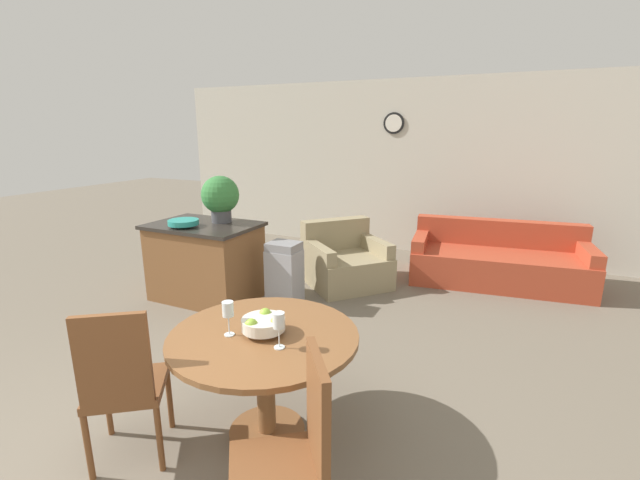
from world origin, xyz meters
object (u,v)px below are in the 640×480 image
at_px(dining_chair_near_right, 294,452).
at_px(fruit_bowl, 264,323).
at_px(armchair, 345,263).
at_px(wine_glass_right, 279,322).
at_px(wine_glass_left, 228,310).
at_px(teal_bowl, 183,222).
at_px(trash_bin, 284,275).
at_px(potted_plant, 220,197).
at_px(kitchen_island, 206,261).
at_px(dining_chair_near_left, 122,380).
at_px(dining_table, 265,357).
at_px(couch, 498,262).

height_order(dining_chair_near_right, fruit_bowl, dining_chair_near_right).
distance_m(fruit_bowl, armchair, 2.96).
bearing_deg(armchair, wine_glass_right, -123.39).
height_order(wine_glass_left, armchair, wine_glass_left).
distance_m(teal_bowl, trash_bin, 1.26).
bearing_deg(potted_plant, trash_bin, -0.69).
height_order(trash_bin, armchair, armchair).
relative_size(wine_glass_right, kitchen_island, 0.18).
distance_m(dining_chair_near_left, teal_bowl, 2.51).
distance_m(dining_table, trash_bin, 2.11).
bearing_deg(dining_chair_near_left, dining_table, 5.65).
relative_size(wine_glass_left, couch, 0.10).
bearing_deg(dining_chair_near_left, teal_bowl, 88.08).
distance_m(dining_chair_near_right, teal_bowl, 3.34).
bearing_deg(trash_bin, dining_chair_near_left, -82.34).
bearing_deg(potted_plant, dining_table, -46.74).
distance_m(teal_bowl, potted_plant, 0.51).
xyz_separation_m(dining_chair_near_right, trash_bin, (-1.49, 2.49, -0.18)).
bearing_deg(armchair, fruit_bowl, -126.17).
distance_m(dining_chair_near_right, potted_plant, 3.48).
relative_size(dining_chair_near_right, wine_glass_left, 4.61).
height_order(dining_table, potted_plant, potted_plant).
bearing_deg(dining_table, fruit_bowl, 14.37).
height_order(wine_glass_left, potted_plant, potted_plant).
relative_size(wine_glass_right, armchair, 0.17).
bearing_deg(fruit_bowl, potted_plant, 133.28).
bearing_deg(dining_chair_near_right, armchair, -17.52).
bearing_deg(dining_chair_near_right, dining_chair_near_left, 50.65).
bearing_deg(trash_bin, kitchen_island, -170.43).
bearing_deg(dining_table, couch, 72.71).
bearing_deg(kitchen_island, dining_chair_near_left, -60.28).
bearing_deg(trash_bin, wine_glass_left, -68.99).
relative_size(fruit_bowl, trash_bin, 0.36).
bearing_deg(teal_bowl, armchair, 44.05).
bearing_deg(dining_chair_near_left, kitchen_island, 83.79).
distance_m(wine_glass_right, potted_plant, 2.81).
relative_size(dining_chair_near_right, teal_bowl, 3.02).
height_order(potted_plant, armchair, potted_plant).
xyz_separation_m(dining_chair_near_right, wine_glass_left, (-0.73, 0.51, 0.34)).
bearing_deg(trash_bin, couch, 41.59).
relative_size(kitchen_island, trash_bin, 1.63).
relative_size(dining_table, fruit_bowl, 4.40).
bearing_deg(wine_glass_right, couch, 75.62).
height_order(fruit_bowl, potted_plant, potted_plant).
distance_m(dining_chair_near_right, armchair, 3.66).
distance_m(wine_glass_right, trash_bin, 2.34).
distance_m(dining_chair_near_right, trash_bin, 2.91).
xyz_separation_m(dining_table, wine_glass_right, (0.18, -0.11, 0.33)).
xyz_separation_m(dining_chair_near_left, trash_bin, (-0.33, 2.43, -0.18)).
bearing_deg(wine_glass_left, trash_bin, 111.01).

